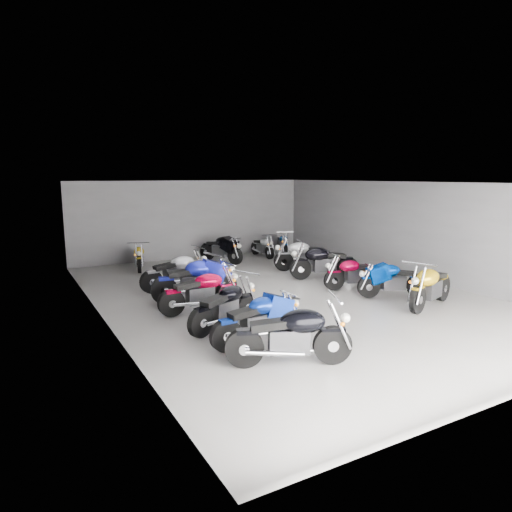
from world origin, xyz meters
The scene contains 21 objects.
ground centered at (0.00, 0.00, 0.00)m, with size 14.00×14.00×0.00m, color #999691.
wall_back centered at (0.00, 7.00, 1.60)m, with size 10.00×0.10×3.20m, color slate.
wall_left centered at (-5.00, 0.00, 1.60)m, with size 0.10×14.00×3.20m, color slate.
wall_right centered at (5.00, 0.00, 1.60)m, with size 0.10×14.00×3.20m, color slate.
ceiling centered at (0.00, 0.00, 3.22)m, with size 10.00×14.00×0.04m, color black.
drain_grate centered at (0.00, -0.50, 0.01)m, with size 0.32×0.32×0.01m, color black.
motorcycle_left_a centered at (-2.56, -4.27, 0.56)m, with size 2.19×1.07×1.02m.
motorcycle_left_b centered at (-2.54, -3.07, 0.51)m, with size 2.15×0.45×0.94m.
motorcycle_left_c centered at (-2.71, -1.84, 0.51)m, with size 2.03×0.93×0.94m.
motorcycle_left_d centered at (-2.71, -0.43, 0.52)m, with size 2.18×0.42×0.96m.
motorcycle_left_e centered at (-2.44, 0.63, 0.57)m, with size 2.38×0.61×1.05m.
motorcycle_left_f centered at (-2.47, 2.11, 0.54)m, with size 2.24×0.53×0.99m.
motorcycle_right_b centered at (2.68, -2.92, 0.56)m, with size 2.26×0.88×1.03m.
motorcycle_right_c centered at (2.54, -1.73, 0.50)m, with size 1.96×0.94×0.91m.
motorcycle_right_d centered at (2.25, -0.50, 0.49)m, with size 1.99×0.71×0.90m.
motorcycle_right_e centered at (2.28, 1.10, 0.56)m, with size 2.25×0.96×1.03m.
motorcycle_right_f centered at (2.50, 2.51, 0.55)m, with size 2.18×1.05×1.01m.
motorcycle_back_b centered at (-2.67, 5.59, 0.48)m, with size 0.66×1.95×0.87m.
motorcycle_back_d centered at (0.53, 5.39, 0.54)m, with size 0.92×2.15×0.99m.
motorcycle_back_e centered at (2.57, 5.68, 0.44)m, with size 0.37×1.86×0.82m.
motorcycle_back_f centered at (3.68, 5.84, 0.47)m, with size 0.89×1.85×0.86m.
Camera 1 is at (-6.90, -10.80, 3.40)m, focal length 32.00 mm.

